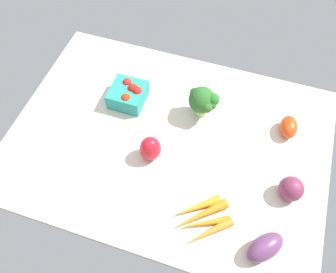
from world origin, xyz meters
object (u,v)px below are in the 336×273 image
berry_basket (128,94)px  carrot_bunch (202,219)px  broccoli_head (203,101)px  eggplant (265,247)px  roma_tomato (289,127)px  bell_pepper_red (150,148)px  red_onion_near_basket (291,189)px

berry_basket → carrot_bunch: (-36.26, 34.52, -2.06)cm
broccoli_head → eggplant: bearing=125.6°
broccoli_head → berry_basket: bearing=4.8°
berry_basket → carrot_bunch: bearing=136.4°
roma_tomato → eggplant: size_ratio=0.73×
bell_pepper_red → berry_basket: (15.02, -18.84, -1.04)cm
bell_pepper_red → broccoli_head: bearing=-117.6°
berry_basket → eggplant: (-54.44, 37.58, -0.28)cm
red_onion_near_basket → eggplant: bearing=77.6°
roma_tomato → carrot_bunch: 42.93cm
eggplant → broccoli_head: bearing=75.5°
eggplant → red_onion_near_basket: 19.61cm
eggplant → red_onion_near_basket: size_ratio=1.55×
bell_pepper_red → berry_basket: bell_pepper_red is taller
bell_pepper_red → eggplant: bell_pepper_red is taller
berry_basket → red_onion_near_basket: bearing=162.5°
bell_pepper_red → red_onion_near_basket: bearing=-179.5°
berry_basket → carrot_bunch: berry_basket is taller
eggplant → broccoli_head: (28.42, -39.74, 4.21)cm
carrot_bunch → eggplant: bearing=170.5°
red_onion_near_basket → berry_basket: bearing=-17.5°
bell_pepper_red → carrot_bunch: bearing=143.6°
roma_tomato → red_onion_near_basket: bearing=-178.4°
eggplant → carrot_bunch: bearing=120.4°
berry_basket → red_onion_near_basket: berry_basket is taller
bell_pepper_red → roma_tomato: size_ratio=1.07×
roma_tomato → red_onion_near_basket: 22.85cm
carrot_bunch → roma_tomato: bearing=-115.8°
berry_basket → roma_tomato: (-54.96, -4.10, -0.61)cm
bell_pepper_red → eggplant: size_ratio=0.78×
red_onion_near_basket → broccoli_head: broccoli_head is taller
broccoli_head → carrot_bunch: bearing=105.6°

